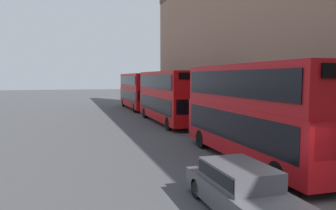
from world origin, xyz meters
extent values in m
cube|color=#A80F14|center=(1.60, 6.43, 1.46)|extent=(2.55, 10.13, 2.23)
cube|color=#A80F14|center=(1.60, 6.43, 3.52)|extent=(2.50, 9.92, 1.88)
cube|color=black|center=(1.60, 6.43, 1.73)|extent=(2.59, 9.32, 1.25)
cube|color=black|center=(1.60, 6.43, 3.61)|extent=(2.59, 9.32, 1.13)
cylinder|color=black|center=(0.48, 2.96, 0.50)|extent=(0.30, 1.00, 1.00)
cylinder|color=black|center=(2.73, 2.96, 0.50)|extent=(0.30, 1.00, 1.00)
cylinder|color=black|center=(0.48, 9.89, 0.50)|extent=(0.30, 1.00, 1.00)
cylinder|color=black|center=(2.73, 9.89, 0.50)|extent=(0.30, 1.00, 1.00)
cube|color=#B20C0F|center=(1.60, 19.93, 1.41)|extent=(2.55, 10.92, 2.12)
cube|color=#B20C0F|center=(1.60, 19.93, 3.41)|extent=(2.50, 10.70, 1.88)
cube|color=black|center=(1.60, 19.93, 1.67)|extent=(2.59, 10.05, 1.19)
cube|color=black|center=(1.60, 19.93, 3.51)|extent=(2.59, 10.05, 1.13)
cube|color=black|center=(1.60, 14.50, 1.84)|extent=(2.17, 0.06, 1.06)
cube|color=black|center=(1.60, 14.50, 3.98)|extent=(1.78, 0.06, 0.45)
cylinder|color=black|center=(0.48, 16.07, 0.50)|extent=(0.30, 1.00, 1.00)
cylinder|color=black|center=(2.73, 16.07, 0.50)|extent=(0.30, 1.00, 1.00)
cylinder|color=black|center=(0.48, 23.79, 0.50)|extent=(0.30, 1.00, 1.00)
cylinder|color=black|center=(2.73, 23.79, 0.50)|extent=(0.30, 1.00, 1.00)
cube|color=#B20C0F|center=(1.60, 32.79, 1.45)|extent=(2.55, 11.02, 2.19)
cube|color=#B20C0F|center=(1.60, 32.79, 3.42)|extent=(2.50, 10.80, 1.75)
cube|color=black|center=(1.60, 32.79, 1.71)|extent=(2.59, 10.14, 1.23)
cube|color=black|center=(1.60, 32.79, 3.50)|extent=(2.59, 10.14, 1.05)
cube|color=black|center=(1.60, 27.31, 1.88)|extent=(2.17, 0.06, 1.10)
cube|color=black|center=(1.60, 27.31, 3.94)|extent=(1.78, 0.06, 0.42)
cylinder|color=black|center=(0.48, 28.88, 0.50)|extent=(0.30, 1.00, 1.00)
cylinder|color=black|center=(2.73, 28.88, 0.50)|extent=(0.30, 1.00, 1.00)
cylinder|color=black|center=(0.48, 36.69, 0.50)|extent=(0.30, 1.00, 1.00)
cylinder|color=black|center=(2.73, 36.69, 0.50)|extent=(0.30, 1.00, 1.00)
cube|color=#47474C|center=(-1.80, 1.59, 0.51)|extent=(1.75, 4.32, 0.65)
cube|color=#47474C|center=(-1.80, 1.70, 1.11)|extent=(1.54, 2.38, 0.55)
cube|color=black|center=(-1.80, 1.70, 1.13)|extent=(1.58, 2.26, 0.35)
cylinder|color=black|center=(-2.57, 2.98, 0.32)|extent=(0.22, 0.64, 0.64)
cylinder|color=black|center=(-1.03, 2.98, 0.32)|extent=(0.22, 0.64, 0.64)
cylinder|color=#334C6B|center=(3.91, 14.84, 0.80)|extent=(0.36, 0.36, 1.60)
sphere|color=tan|center=(3.91, 14.84, 1.71)|extent=(0.22, 0.22, 0.22)
camera|label=1|loc=(-6.45, -6.55, 3.89)|focal=35.00mm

